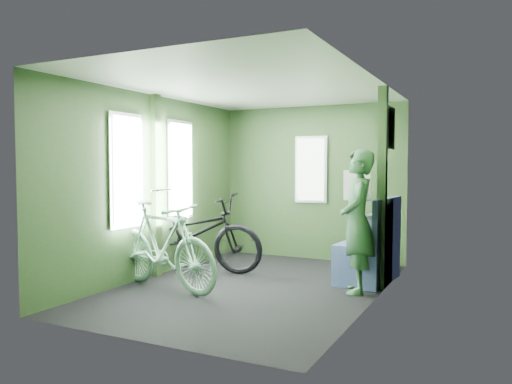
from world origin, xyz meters
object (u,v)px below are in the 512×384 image
bicycle_mint (163,290)px  waste_box (377,249)px  bicycle_black (192,271)px  passenger (357,221)px  bench_seat (369,257)px

bicycle_mint → waste_box: bearing=-43.4°
bicycle_black → bicycle_mint: (0.25, -0.98, 0.00)m
bicycle_black → passenger: 2.40m
bench_seat → waste_box: bearing=-35.1°
bicycle_mint → waste_box: 2.55m
bench_seat → passenger: bearing=-84.8°
bench_seat → bicycle_mint: bearing=-139.1°
bicycle_black → waste_box: bearing=-89.1°
bicycle_black → waste_box: waste_box is taller
bicycle_black → waste_box: size_ratio=2.37×
passenger → waste_box: passenger is taller
bicycle_mint → passenger: size_ratio=1.07×
waste_box → bench_seat: (-0.11, 0.09, -0.11)m
waste_box → bicycle_mint: bearing=-147.5°
passenger → bench_seat: passenger is taller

